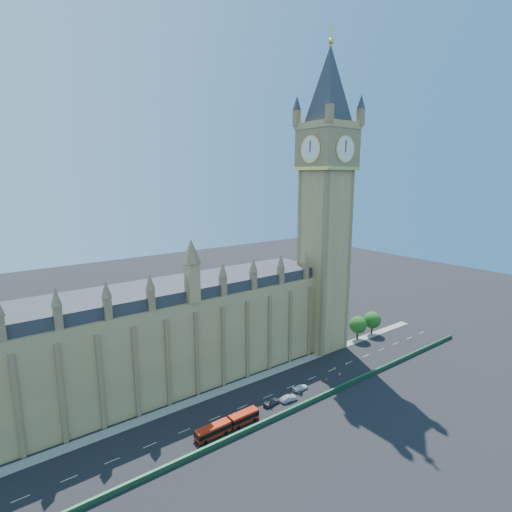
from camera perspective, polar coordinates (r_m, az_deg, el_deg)
ground at (r=107.70m, az=-0.08°, el=-20.06°), size 400.00×400.00×0.00m
palace_westminster at (r=108.79m, az=-18.26°, el=-12.12°), size 120.00×20.00×28.00m
elizabeth_tower at (r=127.98m, az=10.00°, el=10.43°), size 20.59×20.59×105.00m
bridge_parapet at (r=101.42m, az=3.21°, el=-21.85°), size 160.00×0.60×1.20m
kerb_north at (r=114.37m, az=-3.08°, el=-18.03°), size 160.00×3.00×0.16m
tree_east_near at (r=145.19m, az=14.38°, el=-9.42°), size 6.00×6.00×8.50m
tree_east_far at (r=151.20m, az=16.31°, el=-8.69°), size 6.00×6.00×8.50m
red_bus at (r=97.28m, az=-4.02°, el=-22.88°), size 15.97×2.67×2.71m
car_grey at (r=106.12m, az=2.21°, el=-20.08°), size 4.86×2.35×1.60m
car_silver at (r=107.77m, az=4.69°, el=-19.62°), size 4.70×2.12×1.50m
car_white at (r=112.83m, az=6.36°, el=-18.18°), size 4.63×1.91×1.34m
cone_a at (r=121.76m, az=11.84°, el=-16.19°), size 0.56×0.56×0.76m
cone_b at (r=124.65m, az=11.17°, el=-15.47°), size 0.60×0.60×0.77m
cone_c at (r=118.34m, az=10.02°, el=-16.99°), size 0.44×0.44×0.68m
cone_d at (r=128.01m, az=12.79°, el=-14.81°), size 0.55×0.55×0.72m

